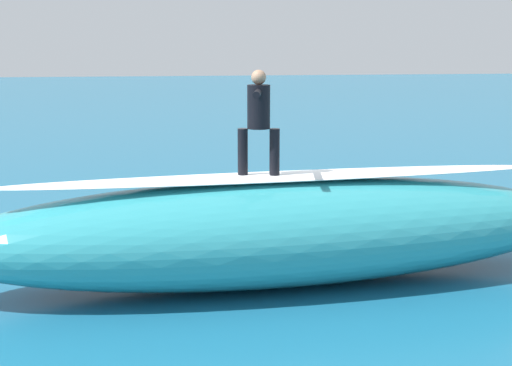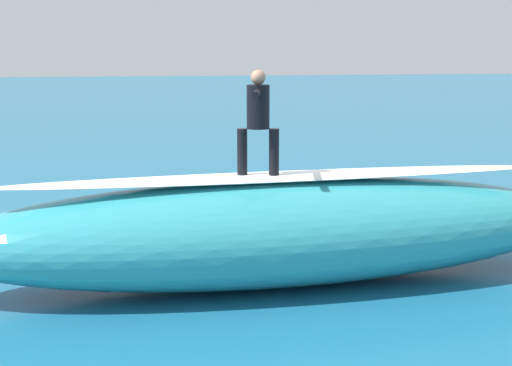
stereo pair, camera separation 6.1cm
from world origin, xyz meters
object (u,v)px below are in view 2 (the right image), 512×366
surfboard_riding (258,178)px  surfer_riding (258,115)px  surfboard_paddling (254,229)px  surfer_paddling (259,219)px

surfboard_riding → surfer_riding: bearing=-96.3°
surfer_riding → surfboard_paddling: (-0.37, -3.08, -2.48)m
surfer_paddling → surfboard_riding: bearing=38.1°
surfboard_paddling → surfer_paddling: bearing=-180.0°
surfer_riding → surfer_paddling: size_ratio=1.06×
surfboard_riding → surfer_paddling: bearing=-87.4°
surfboard_riding → surfboard_paddling: bearing=-85.8°
surfer_riding → surfer_paddling: surfer_riding is taller
surfboard_riding → surfer_riding: (-0.00, -0.00, 0.92)m
surfboard_riding → surfboard_paddling: size_ratio=0.88×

